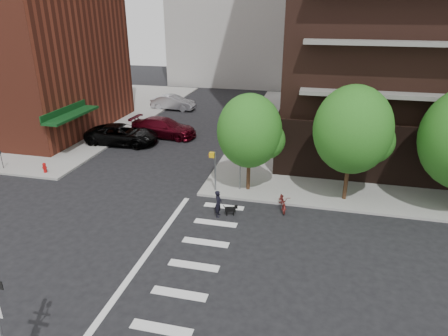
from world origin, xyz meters
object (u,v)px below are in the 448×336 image
fire_hydrant (45,167)px  dog_walker (218,204)px  parked_car_maroon (164,128)px  scooter (283,202)px  parked_car_silver (173,102)px  parked_car_black (122,135)px

fire_hydrant → dog_walker: size_ratio=0.46×
parked_car_maroon → scooter: parked_car_maroon is taller
parked_car_maroon → parked_car_silver: 10.16m
scooter → parked_car_black: bearing=136.3°
parked_car_black → parked_car_silver: bearing=-3.5°
parked_car_maroon → dog_walker: 15.63m
parked_car_maroon → dog_walker: (8.46, -13.14, -0.08)m
parked_car_maroon → dog_walker: bearing=-143.2°
parked_car_silver → scooter: (14.64, -21.25, -0.32)m
parked_car_silver → parked_car_maroon: bearing=-162.3°
dog_walker → scooter: bearing=-64.9°
fire_hydrant → scooter: bearing=-4.4°
scooter → parked_car_silver: bearing=111.5°
parked_car_black → parked_car_maroon: parked_car_maroon is taller
fire_hydrant → parked_car_black: parked_car_black is taller
fire_hydrant → parked_car_silver: (2.30, 19.95, 0.28)m
fire_hydrant → scooter: scooter is taller
fire_hydrant → parked_car_black: (2.30, 7.40, 0.30)m
fire_hydrant → parked_car_maroon: (5.00, 10.16, 0.32)m
fire_hydrant → dog_walker: dog_walker is taller
parked_car_silver → dog_walker: parked_car_silver is taller
fire_hydrant → parked_car_black: 7.75m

